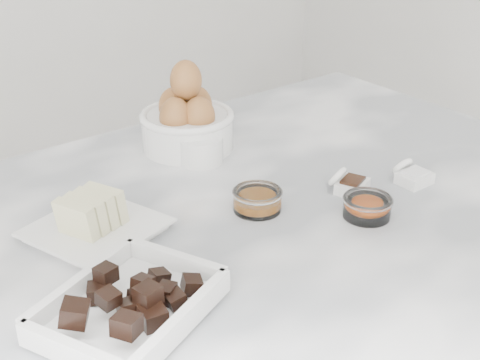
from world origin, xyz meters
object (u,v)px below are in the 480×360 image
Objects in this scene: chocolate_dish at (129,302)px; sugar_ramekin at (200,148)px; zest_bowl at (367,206)px; butter_plate at (93,221)px; egg_bowl at (187,120)px; honey_bowl at (257,200)px; vanilla_spoon at (349,183)px; salt_spoon at (412,175)px.

chocolate_dish is 3.21× the size of sugar_ramekin.
sugar_ramekin reaches higher than zest_bowl.
butter_plate is at bearing -156.87° from sugar_ramekin.
sugar_ramekin is 0.46× the size of egg_bowl.
butter_plate is 0.23m from honey_bowl.
vanilla_spoon and salt_spoon have the same top height.
egg_bowl is (0.02, 0.06, 0.03)m from sugar_ramekin.
sugar_ramekin is 1.23× the size of salt_spoon.
zest_bowl is (0.33, -0.19, -0.01)m from butter_plate.
sugar_ramekin is 0.19m from honey_bowl.
salt_spoon is at bearing -18.84° from butter_plate.
honey_bowl is at bearing -99.25° from sugar_ramekin.
butter_plate is 0.49m from salt_spoon.
chocolate_dish is at bearing -135.72° from sugar_ramekin.
egg_bowl reaches higher than honey_bowl.
sugar_ramekin is at bearing 23.13° from butter_plate.
butter_plate is 0.27m from sugar_ramekin.
sugar_ramekin is at bearing 105.05° from zest_bowl.
butter_plate reaches higher than sugar_ramekin.
honey_bowl is 1.02× the size of vanilla_spoon.
egg_bowl is 2.27× the size of vanilla_spoon.
honey_bowl is 0.26m from salt_spoon.
zest_bowl is at bearing -0.65° from chocolate_dish.
salt_spoon is (0.14, 0.03, -0.00)m from zest_bowl.
butter_plate is at bearing 161.16° from salt_spoon.
zest_bowl is 0.14m from salt_spoon.
butter_plate reaches higher than salt_spoon.
butter_plate reaches higher than honey_bowl.
sugar_ramekin is 1.02× the size of honey_bowl.
salt_spoon reaches higher than honey_bowl.
sugar_ramekin is (0.25, 0.11, 0.00)m from butter_plate.
chocolate_dish is at bearing -170.92° from vanilla_spoon.
chocolate_dish is at bearing -105.18° from butter_plate.
butter_plate is 2.65× the size of honey_bowl.
butter_plate is 0.39m from vanilla_spoon.
butter_plate is at bearing -147.62° from egg_bowl.
chocolate_dish is 0.42m from sugar_ramekin.
sugar_ramekin reaches higher than honey_bowl.
sugar_ramekin is at bearing 129.15° from salt_spoon.
chocolate_dish is at bearing 179.35° from zest_bowl.
butter_plate is 3.21× the size of salt_spoon.
sugar_ramekin is at bearing 80.75° from honey_bowl.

